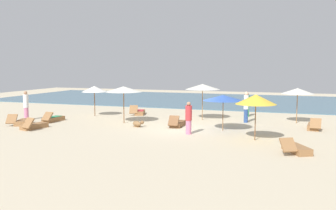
{
  "coord_description": "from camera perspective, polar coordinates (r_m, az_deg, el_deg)",
  "views": [
    {
      "loc": [
        5.61,
        -19.28,
        3.56
      ],
      "look_at": [
        -1.69,
        2.01,
        1.1
      ],
      "focal_mm": 39.27,
      "sensor_mm": 36.0,
      "label": 1
    }
  ],
  "objects": [
    {
      "name": "ground_plane",
      "position": [
        20.39,
        2.67,
        -3.82
      ],
      "size": [
        60.0,
        60.0,
        0.0
      ],
      "primitive_type": "plane",
      "color": "beige"
    },
    {
      "name": "ocean_water",
      "position": [
        36.88,
        10.09,
        0.65
      ],
      "size": [
        48.0,
        16.0,
        0.06
      ],
      "primitive_type": "cube",
      "color": "#476B7F",
      "rests_on": "ground_plane"
    },
    {
      "name": "umbrella_0",
      "position": [
        22.58,
        -6.91,
        2.45
      ],
      "size": [
        2.23,
        2.23,
        2.25
      ],
      "color": "brown",
      "rests_on": "ground_plane"
    },
    {
      "name": "umbrella_1",
      "position": [
        17.73,
        13.47,
        0.86
      ],
      "size": [
        1.92,
        1.92,
        2.19
      ],
      "color": "brown",
      "rests_on": "ground_plane"
    },
    {
      "name": "umbrella_3",
      "position": [
        20.02,
        8.56,
        1.11
      ],
      "size": [
        2.19,
        2.19,
        1.95
      ],
      "color": "olive",
      "rests_on": "ground_plane"
    },
    {
      "name": "umbrella_4",
      "position": [
        23.84,
        5.38,
        2.84
      ],
      "size": [
        2.23,
        2.23,
        2.33
      ],
      "color": "olive",
      "rests_on": "ground_plane"
    },
    {
      "name": "umbrella_5",
      "position": [
        26.01,
        -11.36,
        2.44
      ],
      "size": [
        1.74,
        1.74,
        2.1
      ],
      "color": "brown",
      "rests_on": "ground_plane"
    },
    {
      "name": "umbrella_6",
      "position": [
        23.72,
        19.47,
        2.06
      ],
      "size": [
        1.95,
        1.95,
        2.15
      ],
      "color": "olive",
      "rests_on": "ground_plane"
    },
    {
      "name": "lounger_0",
      "position": [
        24.31,
        -17.43,
        -2.05
      ],
      "size": [
        0.75,
        1.75,
        0.67
      ],
      "color": "olive",
      "rests_on": "ground_plane"
    },
    {
      "name": "lounger_1",
      "position": [
        15.93,
        19.22,
        -6.41
      ],
      "size": [
        1.31,
        1.78,
        0.67
      ],
      "color": "olive",
      "rests_on": "ground_plane"
    },
    {
      "name": "lounger_2",
      "position": [
        21.33,
        1.46,
        -2.91
      ],
      "size": [
        0.66,
        1.69,
        0.71
      ],
      "color": "brown",
      "rests_on": "ground_plane"
    },
    {
      "name": "lounger_3",
      "position": [
        26.53,
        -4.46,
        -1.11
      ],
      "size": [
        1.04,
        1.76,
        0.72
      ],
      "color": "olive",
      "rests_on": "ground_plane"
    },
    {
      "name": "lounger_4",
      "position": [
        23.66,
        -21.72,
        -2.45
      ],
      "size": [
        1.15,
        1.79,
        0.69
      ],
      "color": "olive",
      "rests_on": "ground_plane"
    },
    {
      "name": "lounger_5",
      "position": [
        21.97,
        21.68,
        -3.08
      ],
      "size": [
        0.73,
        1.73,
        0.69
      ],
      "color": "olive",
      "rests_on": "ground_plane"
    },
    {
      "name": "lounger_6",
      "position": [
        21.89,
        -20.13,
        -3.05
      ],
      "size": [
        0.97,
        1.77,
        0.7
      ],
      "color": "olive",
      "rests_on": "ground_plane"
    },
    {
      "name": "person_0",
      "position": [
        25.91,
        12.17,
        0.05
      ],
      "size": [
        0.48,
        0.48,
        1.66
      ],
      "color": "#338C59",
      "rests_on": "ground_plane"
    },
    {
      "name": "person_1",
      "position": [
        23.2,
        12.03,
        -0.22
      ],
      "size": [
        0.41,
        0.41,
        1.93
      ],
      "color": "#2D4C8C",
      "rests_on": "ground_plane"
    },
    {
      "name": "person_3",
      "position": [
        25.46,
        -21.17,
        -0.04
      ],
      "size": [
        0.46,
        0.46,
        1.88
      ],
      "color": "#D17299",
      "rests_on": "ground_plane"
    },
    {
      "name": "person_4",
      "position": [
        18.92,
        3.22,
        -2.02
      ],
      "size": [
        0.35,
        0.35,
        1.68
      ],
      "color": "#D17299",
      "rests_on": "ground_plane"
    },
    {
      "name": "dog",
      "position": [
        21.28,
        -4.74,
        -2.9
      ],
      "size": [
        0.75,
        0.62,
        0.36
      ],
      "color": "olive",
      "rests_on": "ground_plane"
    }
  ]
}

